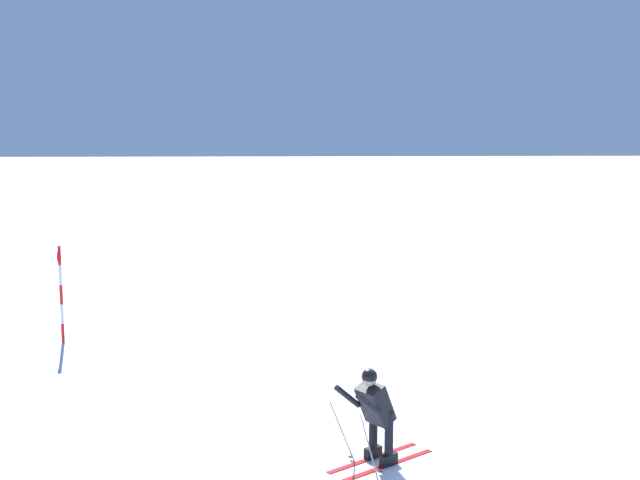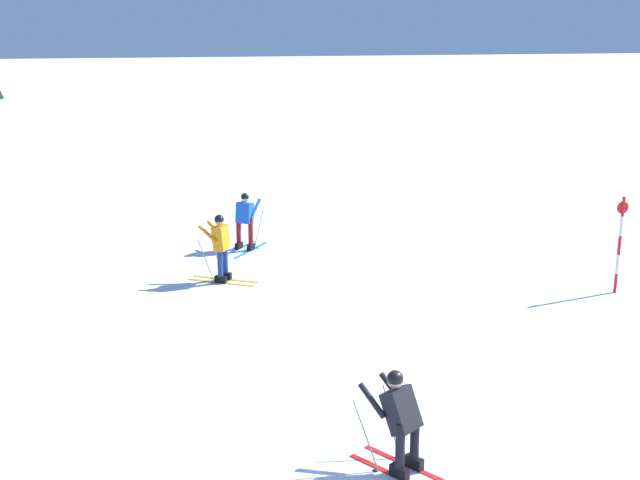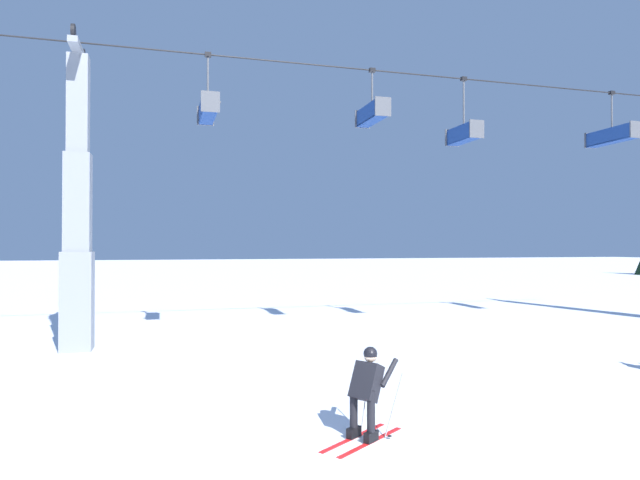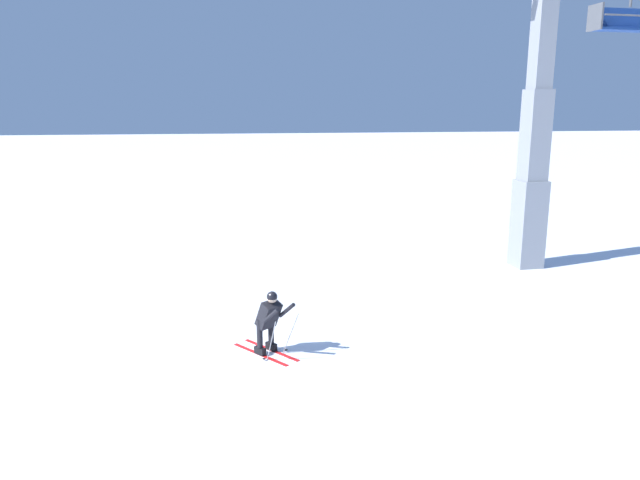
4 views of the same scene
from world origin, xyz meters
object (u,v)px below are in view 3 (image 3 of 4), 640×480
(chairlift_seat_second, at_px, (370,113))
(skier_carving_main, at_px, (367,387))
(chairlift_seat_nearest, at_px, (206,109))
(chairlift_seat_fourth, at_px, (611,136))
(lift_tower_near, at_px, (78,222))
(chairlift_seat_middle, at_px, (462,132))

(chairlift_seat_second, bearing_deg, skier_carving_main, -111.63)
(chairlift_seat_nearest, relative_size, chairlift_seat_fourth, 0.89)
(skier_carving_main, height_order, chairlift_seat_fourth, chairlift_seat_fourth)
(chairlift_seat_fourth, bearing_deg, chairlift_seat_nearest, 180.00)
(chairlift_seat_nearest, bearing_deg, lift_tower_near, 180.00)
(lift_tower_near, distance_m, chairlift_seat_nearest, 5.26)
(skier_carving_main, xyz_separation_m, chairlift_seat_middle, (7.36, 9.50, 6.46))
(chairlift_seat_fourth, bearing_deg, lift_tower_near, 180.00)
(chairlift_seat_second, bearing_deg, lift_tower_near, 180.00)
(chairlift_seat_nearest, distance_m, chairlift_seat_middle, 9.23)
(lift_tower_near, bearing_deg, chairlift_seat_middle, 0.00)
(skier_carving_main, relative_size, chairlift_seat_second, 0.83)
(skier_carving_main, distance_m, lift_tower_near, 11.45)
(chairlift_seat_second, xyz_separation_m, chairlift_seat_fourth, (10.26, 0.00, -0.20))
(chairlift_seat_nearest, xyz_separation_m, chairlift_seat_middle, (9.23, 0.00, -0.23))
(lift_tower_near, xyz_separation_m, chairlift_seat_nearest, (3.77, 0.00, 3.66))
(skier_carving_main, bearing_deg, lift_tower_near, 120.68)
(chairlift_seat_fourth, bearing_deg, chairlift_seat_second, -180.00)
(skier_carving_main, distance_m, chairlift_seat_nearest, 11.77)
(lift_tower_near, distance_m, chairlift_seat_fourth, 20.00)
(skier_carving_main, relative_size, chairlift_seat_nearest, 0.77)
(skier_carving_main, relative_size, lift_tower_near, 0.18)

